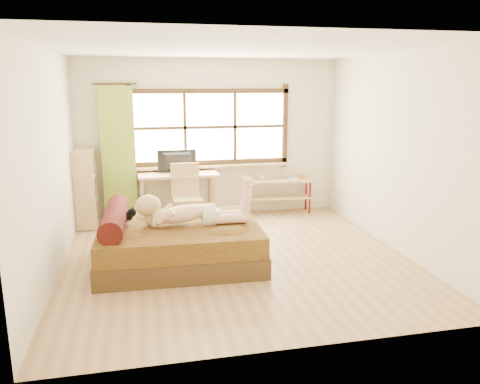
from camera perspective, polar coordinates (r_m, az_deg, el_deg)
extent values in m
plane|color=#9E754C|center=(6.33, -0.40, -8.08)|extent=(4.50, 4.50, 0.00)
plane|color=white|center=(5.91, -0.45, 17.12)|extent=(4.50, 4.50, 0.00)
plane|color=silver|center=(8.17, -3.65, 6.50)|extent=(4.50, 0.00, 4.50)
plane|color=silver|center=(3.84, 6.42, -1.10)|extent=(4.50, 0.00, 4.50)
plane|color=silver|center=(5.94, -22.21, 3.07)|extent=(0.00, 4.50, 4.50)
plane|color=silver|center=(6.79, 18.57, 4.50)|extent=(0.00, 4.50, 4.50)
cube|color=#FFEDBF|center=(8.14, -3.67, 7.90)|extent=(2.60, 0.01, 1.30)
cube|color=tan|center=(8.16, -3.52, 3.16)|extent=(2.80, 0.16, 0.04)
cube|color=olive|center=(7.99, -14.59, 4.52)|extent=(0.55, 0.10, 2.20)
cube|color=#33200F|center=(6.23, -7.32, -7.26)|extent=(2.11, 1.71, 0.26)
cube|color=#3C210D|center=(6.15, -7.39, -5.01)|extent=(2.07, 1.68, 0.26)
cylinder|color=black|center=(6.09, -15.02, -3.05)|extent=(0.33, 1.41, 0.29)
cube|color=tan|center=(7.89, -7.58, 2.14)|extent=(1.33, 0.63, 0.04)
cube|color=tan|center=(7.71, -11.76, -1.38)|extent=(0.06, 0.06, 0.79)
cube|color=tan|center=(7.83, -2.91, -0.89)|extent=(0.06, 0.06, 0.79)
cube|color=tan|center=(8.17, -11.88, -0.55)|extent=(0.06, 0.06, 0.79)
cube|color=tan|center=(8.29, -3.52, -0.10)|extent=(0.06, 0.06, 0.79)
imported|color=black|center=(7.90, -7.65, 3.70)|extent=(0.65, 0.10, 0.37)
cube|color=tan|center=(7.53, -6.46, -0.84)|extent=(0.47, 0.47, 0.04)
cube|color=tan|center=(7.67, -6.71, 1.60)|extent=(0.46, 0.05, 0.53)
cube|color=tan|center=(7.38, -7.74, -3.18)|extent=(0.04, 0.04, 0.46)
cube|color=tan|center=(7.43, -4.71, -3.00)|extent=(0.04, 0.04, 0.46)
cube|color=tan|center=(7.76, -8.04, -2.38)|extent=(0.04, 0.04, 0.46)
cube|color=tan|center=(7.81, -5.16, -2.21)|extent=(0.04, 0.04, 0.46)
cube|color=tan|center=(8.37, 4.66, 1.38)|extent=(1.24, 0.39, 0.04)
cube|color=tan|center=(8.44, 4.63, -0.65)|extent=(1.24, 0.39, 0.03)
cylinder|color=#690F09|center=(8.21, 1.00, -0.84)|extent=(0.04, 0.04, 0.61)
cylinder|color=#690F09|center=(8.46, 8.51, -0.57)|extent=(0.04, 0.04, 0.61)
cylinder|color=#690F09|center=(8.45, 0.74, -0.45)|extent=(0.04, 0.04, 0.61)
cylinder|color=#690F09|center=(8.69, 8.06, -0.20)|extent=(0.04, 0.04, 0.61)
cube|color=#C37C30|center=(8.47, 7.70, 1.87)|extent=(0.11, 0.11, 0.08)
imported|color=gray|center=(8.28, 2.68, 1.74)|extent=(0.12, 0.12, 0.09)
imported|color=gray|center=(8.43, 5.97, 1.63)|extent=(0.19, 0.25, 0.02)
cube|color=tan|center=(8.06, -17.97, -3.64)|extent=(0.32, 0.53, 0.03)
cube|color=tan|center=(7.96, -18.17, -0.90)|extent=(0.32, 0.53, 0.03)
cube|color=tan|center=(7.87, -18.37, 1.92)|extent=(0.32, 0.53, 0.03)
cube|color=tan|center=(7.81, -18.58, 4.78)|extent=(0.32, 0.53, 0.03)
cube|color=tan|center=(7.66, -18.45, 0.09)|extent=(0.31, 0.03, 1.28)
cube|color=tan|center=(8.17, -18.10, 0.90)|extent=(0.31, 0.03, 1.28)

